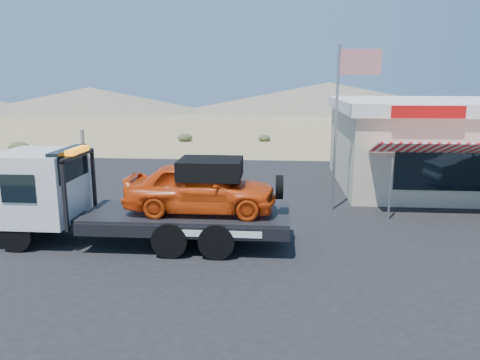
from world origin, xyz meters
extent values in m
plane|color=#886F4D|center=(0.00, 0.00, 0.00)|extent=(120.00, 120.00, 0.00)
cube|color=black|center=(2.00, 3.00, 0.01)|extent=(32.00, 24.00, 0.02)
cylinder|color=black|center=(-4.78, -0.61, 0.52)|extent=(0.99, 0.30, 0.99)
cylinder|color=black|center=(-4.78, 1.38, 0.52)|extent=(0.99, 0.30, 0.99)
cylinder|color=black|center=(-0.31, -0.61, 0.52)|extent=(0.99, 0.55, 0.99)
cylinder|color=black|center=(-0.31, 1.38, 0.52)|extent=(0.99, 0.55, 0.99)
cylinder|color=black|center=(0.98, -0.61, 0.52)|extent=(0.99, 0.55, 0.99)
cylinder|color=black|center=(0.98, 1.38, 0.52)|extent=(0.99, 0.55, 0.99)
cube|color=black|center=(-1.10, 0.38, 0.67)|extent=(8.15, 0.99, 0.30)
cube|color=silver|center=(-4.48, 0.38, 1.71)|extent=(2.19, 2.34, 2.09)
cube|color=black|center=(-3.54, 0.38, 2.41)|extent=(0.35, 1.99, 0.89)
cube|color=black|center=(-3.24, 0.38, 1.66)|extent=(0.10, 2.19, 1.99)
cube|color=orange|center=(-3.24, 0.38, 2.80)|extent=(0.25, 1.19, 0.15)
cube|color=black|center=(-0.01, 0.38, 0.94)|extent=(5.96, 2.29, 0.15)
imported|color=#DB410D|center=(0.39, 0.38, 1.76)|extent=(4.38, 1.76, 1.49)
cube|color=black|center=(0.68, 0.38, 2.33)|extent=(1.79, 1.49, 0.55)
cube|color=#BEAE90|center=(10.50, 9.00, 1.72)|extent=(10.00, 8.00, 3.40)
cube|color=white|center=(10.50, 9.00, 3.67)|extent=(10.40, 8.40, 0.50)
cube|color=red|center=(8.00, 4.74, 3.67)|extent=(2.60, 0.12, 0.45)
cylinder|color=#99999E|center=(6.50, 3.30, 1.12)|extent=(0.08, 0.08, 2.20)
cylinder|color=#99999E|center=(4.70, 4.50, 3.02)|extent=(0.10, 0.10, 6.00)
cube|color=#B20C14|center=(5.45, 4.50, 5.42)|extent=(1.50, 0.02, 0.90)
ellipsoid|color=#3B4424|center=(-14.67, 17.02, 0.36)|extent=(1.33, 1.33, 0.72)
ellipsoid|color=#3B4424|center=(-4.65, 23.33, 0.31)|extent=(1.15, 1.15, 0.62)
ellipsoid|color=#3B4424|center=(1.57, 23.83, 0.26)|extent=(0.97, 0.97, 0.52)
cone|color=#726B59|center=(-25.00, 55.00, 1.75)|extent=(36.00, 36.00, 3.50)
cone|color=#726B59|center=(10.00, 58.00, 2.10)|extent=(44.00, 44.00, 4.20)
camera|label=1|loc=(2.59, -12.72, 4.89)|focal=35.00mm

